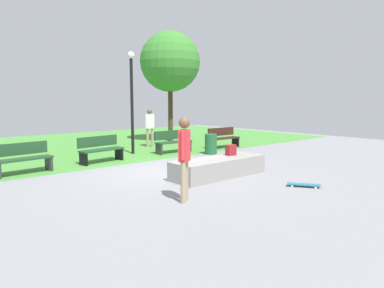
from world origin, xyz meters
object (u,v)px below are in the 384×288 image
(tree_leaning_ash, at_px, (170,62))
(park_bench_near_lamppost, at_px, (23,158))
(lamp_post, at_px, (132,92))
(concrete_ledge, at_px, (219,167))
(trash_bin, at_px, (211,144))
(pedestrian_with_backpack, at_px, (150,124))
(park_bench_by_oak, at_px, (223,137))
(park_bench_far_left, at_px, (101,149))
(park_bench_center_lawn, at_px, (173,141))
(skateboard_by_ledge, at_px, (304,184))
(skater_performing_trick, at_px, (184,152))
(backpack_on_ledge, at_px, (231,150))

(tree_leaning_ash, bearing_deg, park_bench_near_lamppost, -156.24)
(park_bench_near_lamppost, relative_size, lamp_post, 0.41)
(concrete_ledge, xyz_separation_m, trash_bin, (2.73, 3.11, 0.14))
(park_bench_near_lamppost, bearing_deg, pedestrian_with_backpack, 21.85)
(park_bench_by_oak, bearing_deg, park_bench_near_lamppost, 179.89)
(park_bench_far_left, distance_m, park_bench_center_lawn, 3.27)
(skateboard_by_ledge, bearing_deg, skater_performing_trick, 162.07)
(skateboard_by_ledge, relative_size, pedestrian_with_backpack, 0.44)
(park_bench_center_lawn, height_order, tree_leaning_ash, tree_leaning_ash)
(lamp_post, bearing_deg, park_bench_center_lawn, -31.89)
(backpack_on_ledge, xyz_separation_m, park_bench_far_left, (-2.12, 4.16, -0.20))
(tree_leaning_ash, relative_size, trash_bin, 7.02)
(park_bench_by_oak, relative_size, tree_leaning_ash, 0.28)
(park_bench_center_lawn, distance_m, tree_leaning_ash, 5.51)
(park_bench_far_left, xyz_separation_m, park_bench_by_oak, (5.89, -0.26, 0.00))
(park_bench_by_oak, distance_m, pedestrian_with_backpack, 3.43)
(concrete_ledge, xyz_separation_m, park_bench_near_lamppost, (-4.08, 4.05, 0.22))
(trash_bin, bearing_deg, park_bench_far_left, 164.28)
(park_bench_near_lamppost, relative_size, pedestrian_with_backpack, 0.93)
(park_bench_by_oak, bearing_deg, lamp_post, 163.04)
(skateboard_by_ledge, relative_size, park_bench_center_lawn, 0.48)
(park_bench_center_lawn, xyz_separation_m, tree_leaning_ash, (2.48, 3.34, 3.61))
(tree_leaning_ash, relative_size, pedestrian_with_backpack, 3.21)
(backpack_on_ledge, xyz_separation_m, park_bench_center_lawn, (1.15, 4.26, -0.20))
(park_bench_center_lawn, relative_size, lamp_post, 0.40)
(backpack_on_ledge, bearing_deg, tree_leaning_ash, -107.00)
(concrete_ledge, distance_m, skater_performing_trick, 2.80)
(backpack_on_ledge, distance_m, park_bench_near_lamppost, 6.14)
(backpack_on_ledge, distance_m, park_bench_by_oak, 5.42)
(park_bench_near_lamppost, bearing_deg, concrete_ledge, -44.77)
(park_bench_center_lawn, height_order, trash_bin, park_bench_center_lawn)
(skateboard_by_ledge, bearing_deg, backpack_on_ledge, 91.63)
(skateboard_by_ledge, relative_size, lamp_post, 0.19)
(skater_performing_trick, relative_size, park_bench_by_oak, 1.13)
(park_bench_center_lawn, bearing_deg, lamp_post, 148.11)
(concrete_ledge, distance_m, backpack_on_ledge, 0.79)
(park_bench_far_left, height_order, tree_leaning_ash, tree_leaning_ash)
(backpack_on_ledge, height_order, trash_bin, backpack_on_ledge)
(park_bench_far_left, height_order, park_bench_near_lamppost, same)
(lamp_post, xyz_separation_m, trash_bin, (2.31, -2.14, -2.06))
(tree_leaning_ash, height_order, trash_bin, tree_leaning_ash)
(park_bench_near_lamppost, distance_m, pedestrian_with_backpack, 6.73)
(concrete_ledge, relative_size, tree_leaning_ash, 0.53)
(lamp_post, bearing_deg, park_bench_far_left, -153.27)
(park_bench_near_lamppost, bearing_deg, park_bench_center_lawn, 3.37)
(skater_performing_trick, distance_m, pedestrian_with_backpack, 9.03)
(skater_performing_trick, relative_size, pedestrian_with_backpack, 1.03)
(backpack_on_ledge, height_order, park_bench_far_left, park_bench_far_left)
(skateboard_by_ledge, xyz_separation_m, park_bench_far_left, (-2.19, 6.57, 0.42))
(tree_leaning_ash, bearing_deg, pedestrian_with_backpack, -150.99)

